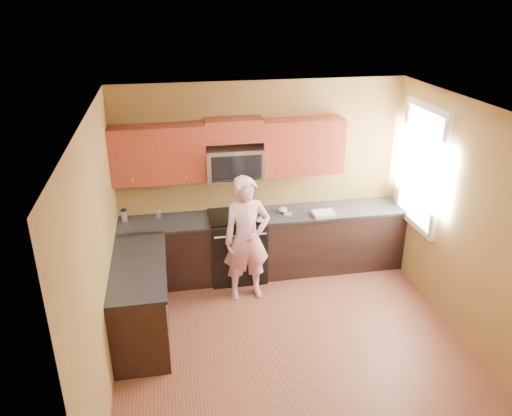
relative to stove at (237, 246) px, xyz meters
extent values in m
plane|color=brown|center=(0.40, -1.68, -0.47)|extent=(4.00, 4.00, 0.00)
plane|color=white|center=(0.40, -1.68, 2.23)|extent=(4.00, 4.00, 0.00)
plane|color=brown|center=(0.40, 0.32, 0.88)|extent=(4.00, 0.00, 4.00)
plane|color=brown|center=(0.40, -3.67, 0.88)|extent=(4.00, 0.00, 4.00)
plane|color=brown|center=(-1.60, -1.68, 0.88)|extent=(0.00, 4.00, 4.00)
plane|color=brown|center=(2.40, -1.68, 0.88)|extent=(0.00, 4.00, 4.00)
cube|color=black|center=(0.40, 0.02, -0.03)|extent=(4.00, 0.60, 0.88)
cube|color=black|center=(-1.30, -1.08, -0.03)|extent=(0.60, 1.60, 0.88)
cube|color=black|center=(0.40, 0.01, 0.43)|extent=(4.00, 0.62, 0.04)
cube|color=black|center=(-1.29, -1.08, 0.43)|extent=(0.62, 1.60, 0.04)
cube|color=maroon|center=(0.00, 0.16, 1.62)|extent=(0.76, 0.33, 0.30)
imported|color=pink|center=(0.05, -0.53, 0.37)|extent=(0.65, 0.45, 1.68)
cube|color=#B27F47|center=(0.71, -0.05, 0.45)|extent=(0.12, 0.12, 0.01)
ellipsoid|color=silver|center=(0.28, -0.23, 0.48)|extent=(0.14, 0.14, 0.06)
ellipsoid|color=silver|center=(0.66, 0.05, 0.48)|extent=(0.13, 0.15, 0.07)
cube|color=white|center=(1.19, -0.17, 0.47)|extent=(0.30, 0.25, 0.05)
cylinder|color=silver|center=(-1.05, 0.18, 0.51)|extent=(0.08, 0.08, 0.12)
camera|label=1|loc=(-0.88, -6.13, 3.28)|focal=34.89mm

